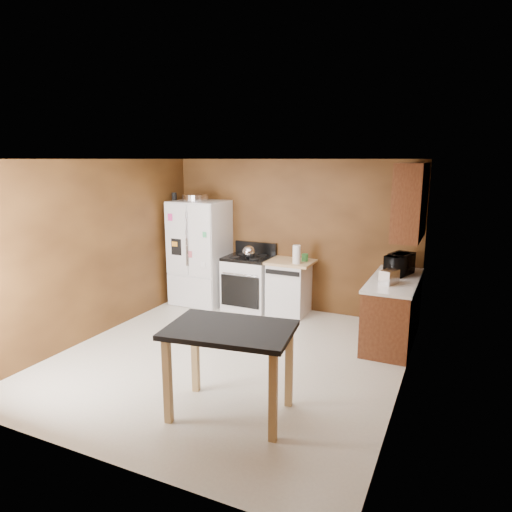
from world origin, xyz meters
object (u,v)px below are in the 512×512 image
Objects in this scene: kettle at (249,252)px; gas_range at (249,282)px; dishwasher at (289,287)px; island at (230,341)px; pen_cup at (174,196)px; toaster at (389,277)px; refrigerator at (200,253)px; paper_towel at (297,254)px; microwave at (399,265)px; green_canister at (305,257)px; roasting_pan at (195,198)px.

kettle reaches higher than gas_range.
dishwasher is 0.68× the size of island.
island is (1.21, -2.94, -0.24)m from kettle.
gas_range is (-0.06, 0.12, -0.54)m from kettle.
pen_cup is at bearing 131.89° from island.
pen_cup is 1.66m from kettle.
toaster reaches higher than dishwasher.
refrigerator is 1.64× the size of gas_range.
gas_range is at bearing 172.50° from paper_towel.
toaster is 0.53× the size of microwave.
pen_cup reaches higher than dishwasher.
microwave is 0.37× the size of island.
kettle is at bearing -167.41° from dishwasher.
gas_range is 3.33m from island.
kettle is at bearing -165.48° from green_canister.
roasting_pan is 0.40× the size of gas_range.
green_canister is at bearing 5.18° from refrigerator.
refrigerator reaches higher than gas_range.
pen_cup reaches higher than refrigerator.
pen_cup is at bearing -167.01° from toaster.
toaster is at bearing -23.38° from paper_towel.
kettle is 2.43m from toaster.
microwave is (3.81, -0.05, -0.83)m from pen_cup.
gas_range is 0.84× the size of island.
gas_range reaches higher than toaster.
toaster is at bearing 63.54° from island.
green_canister is 0.09× the size of island.
pen_cup is 2.52m from dishwasher.
paper_towel is (0.83, 0.01, 0.03)m from kettle.
kettle reaches higher than dishwasher.
paper_towel reaches higher than gas_range.
pen_cup is at bearing -179.58° from paper_towel.
pen_cup reaches higher than kettle.
island is at bearing -54.02° from refrigerator.
kettle is 0.16× the size of island.
dishwasher is (1.63, 0.08, -0.45)m from refrigerator.
toaster is 2.58m from gas_range.
gas_range is (-0.89, 0.12, -0.57)m from paper_towel.
refrigerator is at bearing 125.98° from island.
paper_towel is (1.85, -0.03, -0.82)m from roasting_pan.
gas_range is (-0.95, -0.11, -0.49)m from green_canister.
pen_cup is 3.90m from microwave.
island is (2.18, -3.00, -0.13)m from refrigerator.
island is at bearing -53.16° from roasting_pan.
pen_cup is at bearing -174.36° from gas_range.
microwave is 3.37m from refrigerator.
toaster is at bearing -12.11° from refrigerator.
pen_cup is 1.96m from gas_range.
green_canister is 1.53m from microwave.
paper_towel is 0.60× the size of microwave.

